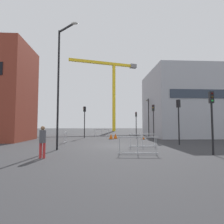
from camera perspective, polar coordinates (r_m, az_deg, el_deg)
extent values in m
plane|color=#333335|center=(16.28, 1.45, -10.23)|extent=(160.00, 160.00, 0.00)
cube|color=#A8AAB2|center=(31.06, 23.49, 2.15)|extent=(13.29, 10.72, 9.80)
cube|color=#2D3847|center=(26.48, 28.72, 4.89)|extent=(11.17, 0.08, 1.10)
cylinder|color=yellow|center=(52.82, 0.58, 4.31)|extent=(0.90, 0.90, 18.71)
cube|color=yellow|center=(54.18, -2.83, 14.72)|extent=(18.32, 5.41, 0.70)
cube|color=slate|center=(57.16, 6.46, 13.73)|extent=(2.04, 1.62, 1.10)
cylinder|color=black|center=(14.25, -16.13, 6.78)|extent=(0.14, 0.14, 8.80)
cube|color=black|center=(14.93, -13.69, 23.76)|extent=(1.39, 1.38, 0.10)
ellipsoid|color=silver|center=(14.25, -11.33, 25.06)|extent=(0.44, 0.24, 0.16)
cylinder|color=#232326|center=(27.89, 11.13, -1.73)|extent=(0.14, 0.14, 5.64)
cube|color=#232326|center=(28.73, 10.78, 3.65)|extent=(0.13, 1.24, 0.10)
ellipsoid|color=silver|center=(29.32, 10.51, 3.45)|extent=(0.44, 0.24, 0.16)
cylinder|color=#2D2D30|center=(21.44, 12.59, -4.14)|extent=(0.12, 0.12, 3.34)
cube|color=#2D2D30|center=(21.52, 12.51, 1.24)|extent=(0.34, 0.36, 0.70)
sphere|color=#390605|center=(21.37, 12.39, 1.87)|extent=(0.11, 0.11, 0.11)
sphere|color=#F2A514|center=(21.35, 12.40, 1.28)|extent=(0.11, 0.11, 0.11)
sphere|color=#07330F|center=(21.33, 12.41, 0.70)|extent=(0.11, 0.11, 0.11)
cylinder|color=#232326|center=(29.25, 7.40, -4.39)|extent=(0.12, 0.12, 3.07)
cube|color=#232326|center=(29.29, 7.37, -0.69)|extent=(0.31, 0.34, 0.70)
sphere|color=red|center=(29.13, 7.33, -0.24)|extent=(0.11, 0.11, 0.11)
sphere|color=#3C2905|center=(29.12, 7.33, -0.67)|extent=(0.11, 0.11, 0.11)
sphere|color=#07330F|center=(29.11, 7.34, -1.11)|extent=(0.11, 0.11, 0.11)
cylinder|color=black|center=(25.72, -8.41, -3.88)|extent=(0.12, 0.12, 3.58)
cube|color=black|center=(25.81, -8.36, 0.87)|extent=(0.37, 0.36, 0.70)
sphere|color=#390605|center=(25.74, -8.69, 1.38)|extent=(0.11, 0.11, 0.11)
sphere|color=#F2A514|center=(25.72, -8.70, 0.89)|extent=(0.11, 0.11, 0.11)
sphere|color=#07330F|center=(25.70, -8.70, 0.40)|extent=(0.11, 0.11, 0.11)
cylinder|color=black|center=(17.79, 19.76, -4.06)|extent=(0.12, 0.12, 3.35)
cube|color=black|center=(17.89, 19.61, 2.44)|extent=(0.33, 0.35, 0.70)
sphere|color=red|center=(18.04, 19.19, 3.08)|extent=(0.11, 0.11, 0.11)
sphere|color=#3C2905|center=(18.01, 19.20, 2.39)|extent=(0.11, 0.11, 0.11)
sphere|color=#07330F|center=(17.99, 19.22, 1.69)|extent=(0.11, 0.11, 0.11)
cylinder|color=black|center=(12.71, 28.33, -4.55)|extent=(0.12, 0.12, 3.09)
cube|color=black|center=(12.82, 28.06, 3.96)|extent=(0.30, 0.33, 0.70)
sphere|color=#390605|center=(12.68, 28.28, 5.05)|extent=(0.11, 0.11, 0.11)
sphere|color=#3C2905|center=(12.65, 28.31, 4.07)|extent=(0.11, 0.11, 0.11)
sphere|color=green|center=(12.62, 28.34, 3.08)|extent=(0.11, 0.11, 0.11)
cylinder|color=red|center=(10.91, -21.01, -10.93)|extent=(0.14, 0.14, 0.82)
cylinder|color=red|center=(10.82, -20.05, -11.01)|extent=(0.14, 0.14, 0.82)
cylinder|color=#4C4C51|center=(10.79, -20.44, -7.02)|extent=(0.34, 0.34, 0.68)
sphere|color=#8C6647|center=(10.78, -20.38, -4.62)|extent=(0.22, 0.22, 0.22)
cube|color=#B2B5BA|center=(19.29, -14.01, -6.00)|extent=(0.17, 2.00, 0.06)
cube|color=#B2B5BA|center=(19.35, -14.06, -8.82)|extent=(0.17, 2.00, 0.06)
cylinder|color=#B2B5BA|center=(18.42, -14.41, -7.74)|extent=(0.04, 0.04, 1.05)
cylinder|color=#B2B5BA|center=(19.31, -14.04, -7.56)|extent=(0.04, 0.04, 1.05)
cylinder|color=#B2B5BA|center=(20.21, -13.70, -7.40)|extent=(0.04, 0.04, 1.05)
cube|color=#B2B5BA|center=(15.16, 9.28, -6.67)|extent=(2.23, 0.27, 0.06)
cube|color=#B2B5BA|center=(15.23, 9.32, -10.24)|extent=(2.23, 0.27, 0.06)
cylinder|color=#B2B5BA|center=(14.92, 5.59, -8.77)|extent=(0.04, 0.04, 1.05)
cylinder|color=#B2B5BA|center=(15.19, 9.30, -8.65)|extent=(0.04, 0.04, 1.05)
cylinder|color=#B2B5BA|center=(15.53, 12.87, -8.50)|extent=(0.04, 0.04, 1.05)
cube|color=#B2B5BA|center=(28.94, -3.14, -5.38)|extent=(2.35, 0.26, 0.06)
cube|color=#B2B5BA|center=(28.98, -3.15, -7.26)|extent=(2.35, 0.26, 0.06)
cylinder|color=#B2B5BA|center=(29.07, -5.24, -6.40)|extent=(0.04, 0.04, 1.05)
cylinder|color=#B2B5BA|center=(28.96, -3.15, -6.42)|extent=(0.04, 0.04, 1.05)
cylinder|color=#B2B5BA|center=(28.89, -1.04, -6.43)|extent=(0.04, 0.04, 1.05)
cube|color=#9EA0A5|center=(11.44, 7.82, -7.59)|extent=(2.43, 0.32, 0.06)
cube|color=#9EA0A5|center=(11.54, 7.86, -12.30)|extent=(2.43, 0.32, 0.06)
cylinder|color=#9EA0A5|center=(11.45, 2.27, -10.26)|extent=(0.04, 0.04, 1.05)
cylinder|color=#9EA0A5|center=(11.49, 7.84, -10.20)|extent=(0.04, 0.04, 1.05)
cylinder|color=#9EA0A5|center=(11.63, 13.32, -10.06)|extent=(0.04, 0.04, 1.05)
cube|color=black|center=(23.49, -0.30, -8.26)|extent=(0.68, 0.68, 0.03)
cone|color=#E55B0F|center=(23.47, -0.30, -7.46)|extent=(0.52, 0.52, 0.68)
cube|color=black|center=(23.38, 9.56, -8.22)|extent=(0.46, 0.46, 0.03)
cone|color=#E55B0F|center=(23.36, 9.55, -7.68)|extent=(0.36, 0.36, 0.47)
cube|color=black|center=(24.36, 1.06, -8.10)|extent=(0.67, 0.67, 0.03)
cone|color=#E55B0F|center=(24.34, 1.06, -7.34)|extent=(0.51, 0.51, 0.67)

